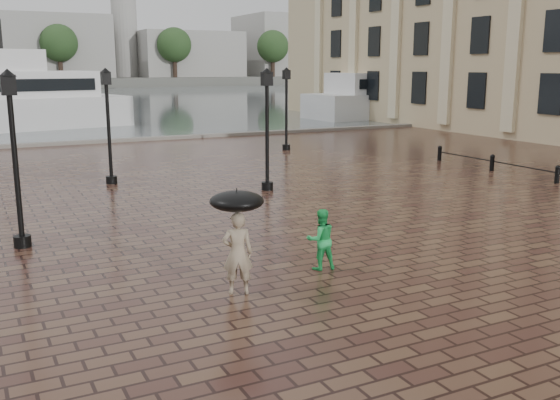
{
  "coord_description": "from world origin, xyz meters",
  "views": [
    {
      "loc": [
        -7.07,
        -6.96,
        4.6
      ],
      "look_at": [
        -0.34,
        6.33,
        1.4
      ],
      "focal_mm": 40.0,
      "sensor_mm": 36.0,
      "label": 1
    }
  ],
  "objects_px": {
    "ferry_far": "(418,92)",
    "child_pedestrian": "(321,239)",
    "street_lamps": "(121,126)",
    "adult_pedestrian": "(238,253)"
  },
  "relations": [
    {
      "from": "street_lamps",
      "to": "ferry_far",
      "type": "distance_m",
      "value": 40.42
    },
    {
      "from": "adult_pedestrian",
      "to": "child_pedestrian",
      "type": "distance_m",
      "value": 2.41
    },
    {
      "from": "ferry_far",
      "to": "child_pedestrian",
      "type": "bearing_deg",
      "value": -134.26
    },
    {
      "from": "adult_pedestrian",
      "to": "child_pedestrian",
      "type": "height_order",
      "value": "adult_pedestrian"
    },
    {
      "from": "street_lamps",
      "to": "ferry_far",
      "type": "relative_size",
      "value": 0.93
    },
    {
      "from": "street_lamps",
      "to": "child_pedestrian",
      "type": "distance_m",
      "value": 12.87
    },
    {
      "from": "adult_pedestrian",
      "to": "ferry_far",
      "type": "height_order",
      "value": "ferry_far"
    },
    {
      "from": "street_lamps",
      "to": "child_pedestrian",
      "type": "xyz_separation_m",
      "value": [
        1.6,
        -12.67,
        -1.61
      ]
    },
    {
      "from": "street_lamps",
      "to": "adult_pedestrian",
      "type": "xyz_separation_m",
      "value": [
        -0.73,
        -13.27,
        -1.46
      ]
    },
    {
      "from": "street_lamps",
      "to": "adult_pedestrian",
      "type": "bearing_deg",
      "value": -93.13
    }
  ]
}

